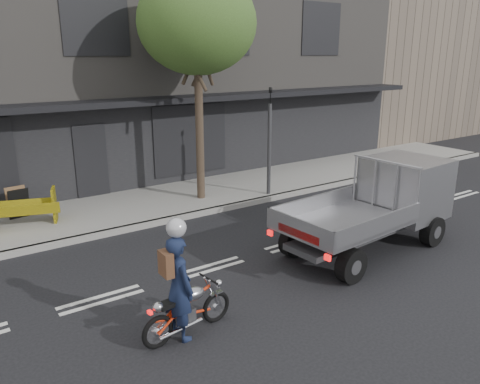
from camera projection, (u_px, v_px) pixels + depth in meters
name	position (u px, v px, depth m)	size (l,w,h in m)	color
ground	(210.00, 268.00, 10.15)	(80.00, 80.00, 0.00)	black
sidewalk	(128.00, 208.00, 13.84)	(32.00, 3.20, 0.15)	gray
kerb	(151.00, 224.00, 12.58)	(32.00, 0.20, 0.15)	gray
building_main	(57.00, 66.00, 17.94)	(26.00, 10.00, 8.00)	slate
building_neighbour	(395.00, 44.00, 28.50)	(14.00, 10.00, 10.00)	brown
street_tree	(197.00, 24.00, 13.16)	(3.40, 3.40, 6.74)	#382B21
traffic_light_pole	(269.00, 147.00, 14.60)	(0.12, 0.12, 3.50)	#2D2D30
motorcycle	(188.00, 309.00, 7.66)	(1.72, 0.50, 0.89)	black
rider	(179.00, 288.00, 7.46)	(0.64, 0.42, 1.77)	#161F3C
flatbed_ute	(395.00, 194.00, 11.36)	(4.67, 2.18, 2.11)	black
construction_barrier	(24.00, 212.00, 11.84)	(1.70, 0.68, 0.95)	yellow
sandwich_board	(19.00, 204.00, 12.64)	(0.53, 0.35, 0.84)	black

